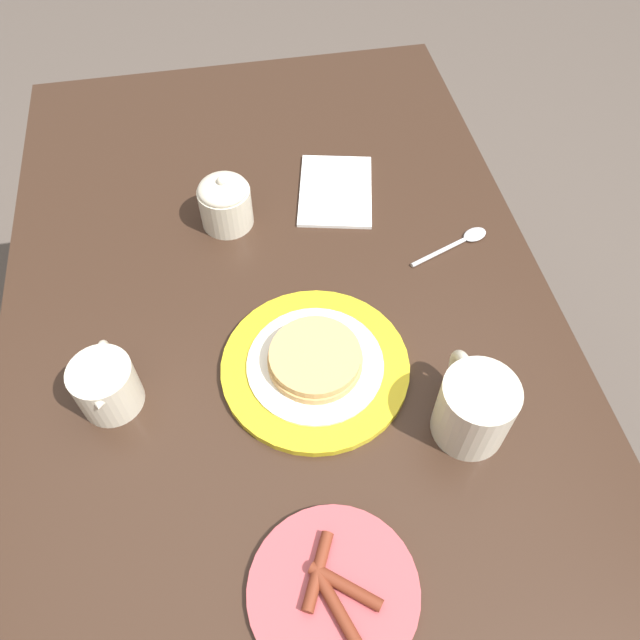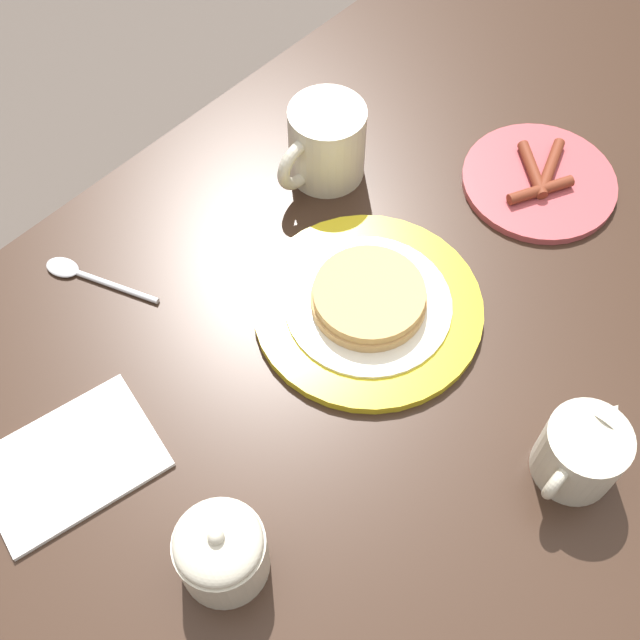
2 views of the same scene
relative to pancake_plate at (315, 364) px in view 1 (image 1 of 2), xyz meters
The scene contains 9 objects.
ground_plane 0.77m from the pancake_plate, 122.48° to the left, with size 8.00×8.00×0.00m, color #51473F.
dining_table 0.14m from the pancake_plate, 122.48° to the left, with size 1.54×0.81×0.75m.
pancake_plate is the anchor object (origin of this frame).
side_plate_bacon 0.29m from the pancake_plate, behind, with size 0.19×0.19×0.02m.
coffee_mug 0.22m from the pancake_plate, 123.94° to the right, with size 0.13×0.09×0.10m.
creamer_pitcher 0.27m from the pancake_plate, 89.85° to the left, with size 0.12×0.08×0.09m.
sugar_bowl 0.32m from the pancake_plate, 16.51° to the left, with size 0.08×0.08×0.09m.
napkin 0.35m from the pancake_plate, 15.88° to the right, with size 0.19×0.16×0.01m.
spoon 0.33m from the pancake_plate, 55.08° to the right, with size 0.07×0.14×0.01m.
Camera 1 is at (-0.42, 0.04, 1.49)m, focal length 35.00 mm.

